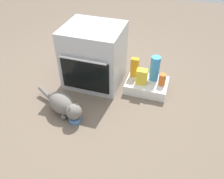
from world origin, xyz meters
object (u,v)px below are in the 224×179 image
object	(u,v)px
pantry_cabinet	(147,85)
water_bottle	(155,68)
oven	(94,56)
cat	(64,105)
sauce_jar	(162,79)
food_bowl	(75,119)
snack_bag	(142,77)
juice_carton	(135,67)

from	to	relation	value
pantry_cabinet	water_bottle	distance (m)	0.23
oven	cat	distance (m)	0.69
sauce_jar	food_bowl	bearing A→B (deg)	-136.36
snack_bag	pantry_cabinet	bearing A→B (deg)	39.11
food_bowl	water_bottle	xyz separation A→B (m)	(0.66, 0.80, 0.24)
pantry_cabinet	food_bowl	bearing A→B (deg)	-129.04
cat	water_bottle	size ratio (longest dim) A/B	2.19
pantry_cabinet	food_bowl	size ratio (longest dim) A/B	3.95
cat	juice_carton	world-z (taller)	juice_carton
pantry_cabinet	water_bottle	bearing A→B (deg)	48.24
cat	snack_bag	size ratio (longest dim) A/B	3.66
pantry_cabinet	water_bottle	size ratio (longest dim) A/B	1.60
snack_bag	oven	bearing A→B (deg)	176.33
sauce_jar	snack_bag	distance (m)	0.23
pantry_cabinet	food_bowl	xyz separation A→B (m)	(-0.59, -0.73, -0.03)
food_bowl	snack_bag	bearing A→B (deg)	52.02
cat	juice_carton	xyz separation A→B (m)	(0.58, 0.72, 0.12)
cat	oven	bearing A→B (deg)	107.44
oven	cat	world-z (taller)	oven
snack_bag	water_bottle	bearing A→B (deg)	44.06
sauce_jar	oven	bearing A→B (deg)	-179.60
water_bottle	snack_bag	bearing A→B (deg)	-135.94
pantry_cabinet	juice_carton	xyz separation A→B (m)	(-0.17, 0.06, 0.18)
sauce_jar	juice_carton	distance (m)	0.35
juice_carton	water_bottle	distance (m)	0.23
cat	snack_bag	distance (m)	0.92
cat	juice_carton	size ratio (longest dim) A/B	2.74
food_bowl	sauce_jar	size ratio (longest dim) A/B	0.87
food_bowl	oven	bearing A→B (deg)	94.10
oven	pantry_cabinet	world-z (taller)	oven
pantry_cabinet	juice_carton	distance (m)	0.26
water_bottle	juice_carton	bearing A→B (deg)	-178.91
pantry_cabinet	juice_carton	size ratio (longest dim) A/B	2.00
oven	food_bowl	bearing A→B (deg)	-85.90
cat	juice_carton	distance (m)	0.93
food_bowl	water_bottle	distance (m)	1.06
food_bowl	sauce_jar	xyz separation A→B (m)	(0.76, 0.73, 0.16)
pantry_cabinet	sauce_jar	bearing A→B (deg)	-2.00
food_bowl	snack_bag	xyz separation A→B (m)	(0.53, 0.68, 0.18)
oven	juice_carton	size ratio (longest dim) A/B	2.96
oven	cat	xyz separation A→B (m)	(-0.10, -0.65, -0.23)
food_bowl	snack_bag	world-z (taller)	snack_bag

